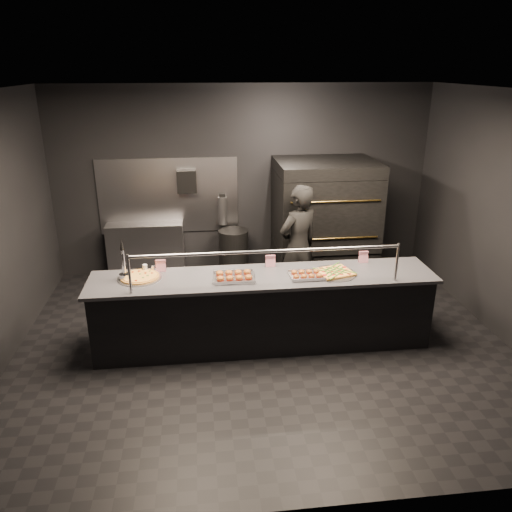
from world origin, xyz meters
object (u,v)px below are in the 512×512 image
fire_extinguisher (223,210)px  beer_tap (124,268)px  prep_shelf (146,250)px  worker (298,247)px  slider_tray_b (307,275)px  trash_bin (234,254)px  square_pizza (335,272)px  pizza_oven (324,222)px  towel_dispenser (187,181)px  slider_tray_a (234,276)px  round_pizza (140,277)px  service_counter (263,310)px

fire_extinguisher → beer_tap: size_ratio=1.01×
prep_shelf → worker: size_ratio=0.68×
slider_tray_b → worker: worker is taller
beer_tap → slider_tray_b: bearing=-4.3°
fire_extinguisher → trash_bin: bearing=-60.4°
prep_shelf → square_pizza: (2.45, -2.36, 0.49)m
fire_extinguisher → worker: bearing=-53.9°
fire_extinguisher → square_pizza: (1.20, -2.44, -0.12)m
pizza_oven → fire_extinguisher: (-1.55, 0.50, 0.09)m
pizza_oven → towel_dispenser: pizza_oven is taller
prep_shelf → towel_dispenser: towel_dispenser is taller
prep_shelf → worker: worker is taller
prep_shelf → square_pizza: size_ratio=2.37×
slider_tray_a → worker: bearing=48.4°
round_pizza → square_pizza: size_ratio=1.03×
slider_tray_b → trash_bin: slider_tray_b is taller
slider_tray_b → square_pizza: (0.35, 0.05, -0.01)m
fire_extinguisher → slider_tray_b: fire_extinguisher is taller
towel_dispenser → slider_tray_a: 2.57m
round_pizza → slider_tray_a: slider_tray_a is taller
round_pizza → square_pizza: 2.30m
prep_shelf → towel_dispenser: (0.70, 0.07, 1.10)m
round_pizza → slider_tray_b: bearing=-5.5°
trash_bin → service_counter: bearing=-84.7°
prep_shelf → round_pizza: (0.15, -2.22, 0.49)m
service_counter → beer_tap: bearing=177.5°
fire_extinguisher → round_pizza: 2.55m
towel_dispenser → slider_tray_b: (1.40, -2.48, -0.61)m
fire_extinguisher → square_pizza: bearing=-63.8°
prep_shelf → worker: bearing=-29.5°
round_pizza → trash_bin: size_ratio=0.65×
round_pizza → trash_bin: 2.45m
towel_dispenser → round_pizza: bearing=-103.4°
square_pizza → trash_bin: 2.48m
fire_extinguisher → square_pizza: fire_extinguisher is taller
pizza_oven → service_counter: bearing=-122.3°
prep_shelf → beer_tap: beer_tap is taller
pizza_oven → round_pizza: bearing=-145.8°
prep_shelf → slider_tray_a: slider_tray_a is taller
slider_tray_a → square_pizza: 1.20m
beer_tap → round_pizza: size_ratio=0.97×
prep_shelf → fire_extinguisher: bearing=3.7°
pizza_oven → slider_tray_b: size_ratio=4.74×
towel_dispenser → beer_tap: towel_dispenser is taller
pizza_oven → trash_bin: size_ratio=2.40×
pizza_oven → square_pizza: 1.97m
prep_shelf → beer_tap: size_ratio=2.39×
round_pizza → pizza_oven: bearing=34.2°
slider_tray_b → service_counter: bearing=169.9°
prep_shelf → round_pizza: 2.28m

